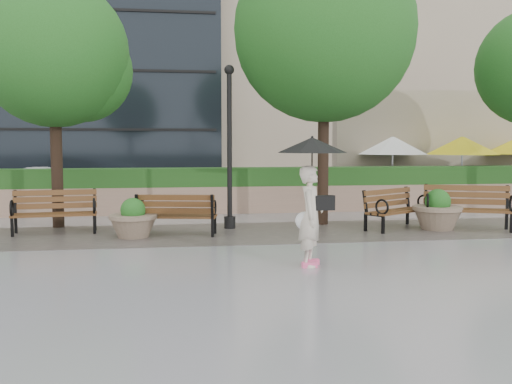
{
  "coord_description": "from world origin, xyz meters",
  "views": [
    {
      "loc": [
        -1.3,
        -10.06,
        2.11
      ],
      "look_at": [
        0.37,
        1.41,
        1.1
      ],
      "focal_mm": 40.0,
      "sensor_mm": 36.0,
      "label": 1
    }
  ],
  "objects": [
    {
      "name": "ground",
      "position": [
        0.0,
        0.0,
        0.0
      ],
      "size": [
        100.0,
        100.0,
        0.0
      ],
      "primitive_type": "plane",
      "color": "gray",
      "rests_on": "ground"
    },
    {
      "name": "cobble_strip",
      "position": [
        0.0,
        3.0,
        0.01
      ],
      "size": [
        28.0,
        3.2,
        0.01
      ],
      "primitive_type": "cube",
      "color": "#383330",
      "rests_on": "ground"
    },
    {
      "name": "hedge_wall",
      "position": [
        0.0,
        7.0,
        0.66
      ],
      "size": [
        24.0,
        0.8,
        1.35
      ],
      "color": "#9D7B65",
      "rests_on": "ground"
    },
    {
      "name": "cafe_wall",
      "position": [
        9.5,
        10.0,
        2.0
      ],
      "size": [
        10.0,
        0.6,
        4.0
      ],
      "primitive_type": "cube",
      "color": "tan",
      "rests_on": "ground"
    },
    {
      "name": "cafe_hedge",
      "position": [
        9.0,
        7.8,
        0.45
      ],
      "size": [
        8.0,
        0.5,
        0.9
      ],
      "primitive_type": "cube",
      "color": "#204818",
      "rests_on": "ground"
    },
    {
      "name": "asphalt_street",
      "position": [
        0.0,
        11.0,
        0.0
      ],
      "size": [
        40.0,
        7.0,
        0.0
      ],
      "primitive_type": "cube",
      "color": "black",
      "rests_on": "ground"
    },
    {
      "name": "bldg_stone",
      "position": [
        10.0,
        23.0,
        10.0
      ],
      "size": [
        18.0,
        10.0,
        20.0
      ],
      "primitive_type": "cube",
      "color": "tan",
      "rests_on": "ground"
    },
    {
      "name": "bench_1",
      "position": [
        -4.02,
        3.53,
        0.3
      ],
      "size": [
        1.93,
        0.93,
        1.0
      ],
      "rotation": [
        0.0,
        0.0,
        0.1
      ],
      "color": "brown",
      "rests_on": "ground"
    },
    {
      "name": "bench_2",
      "position": [
        -1.23,
        2.88,
        0.28
      ],
      "size": [
        1.87,
        1.03,
        0.95
      ],
      "rotation": [
        0.0,
        0.0,
        2.95
      ],
      "color": "brown",
      "rests_on": "ground"
    },
    {
      "name": "bench_3",
      "position": [
        4.06,
        3.07,
        0.29
      ],
      "size": [
        1.9,
        1.57,
        0.97
      ],
      "rotation": [
        0.0,
        0.0,
        0.57
      ],
      "color": "brown",
      "rests_on": "ground"
    },
    {
      "name": "bench_4",
      "position": [
        5.7,
        2.68,
        0.32
      ],
      "size": [
        2.12,
        1.45,
        1.07
      ],
      "rotation": [
        0.0,
        0.0,
        -0.37
      ],
      "color": "brown",
      "rests_on": "ground"
    },
    {
      "name": "planter_left",
      "position": [
        -2.19,
        2.72,
        0.35
      ],
      "size": [
        1.06,
        1.06,
        0.89
      ],
      "color": "#7F6B56",
      "rests_on": "ground"
    },
    {
      "name": "planter_right",
      "position": [
        5.02,
        2.84,
        0.39
      ],
      "size": [
        1.18,
        1.18,
        0.99
      ],
      "color": "#7F6B56",
      "rests_on": "ground"
    },
    {
      "name": "lamppost",
      "position": [
        0.06,
        3.74,
        1.74
      ],
      "size": [
        0.28,
        0.28,
        3.96
      ],
      "color": "black",
      "rests_on": "ground"
    },
    {
      "name": "tree_0",
      "position": [
        -3.98,
        4.63,
        4.17
      ],
      "size": [
        3.67,
        3.61,
        6.08
      ],
      "color": "black",
      "rests_on": "ground"
    },
    {
      "name": "tree_1",
      "position": [
        2.66,
        4.19,
        4.77
      ],
      "size": [
        4.57,
        4.57,
        7.18
      ],
      "color": "black",
      "rests_on": "ground"
    },
    {
      "name": "patio_umb_white",
      "position": [
        6.29,
        8.94,
        1.99
      ],
      "size": [
        2.5,
        2.5,
        2.3
      ],
      "color": "black",
      "rests_on": "ground"
    },
    {
      "name": "patio_umb_yellow_a",
      "position": [
        8.45,
        8.14,
        1.99
      ],
      "size": [
        2.5,
        2.5,
        2.3
      ],
      "color": "black",
      "rests_on": "ground"
    },
    {
      "name": "car_right",
      "position": [
        -5.43,
        9.95,
        0.63
      ],
      "size": [
        4.01,
        1.94,
        1.27
      ],
      "primitive_type": "imported",
      "rotation": [
        0.0,
        0.0,
        1.73
      ],
      "color": "silver",
      "rests_on": "ground"
    },
    {
      "name": "pedestrian",
      "position": [
        1.03,
        -0.65,
        1.33
      ],
      "size": [
        1.19,
        1.19,
        2.19
      ],
      "rotation": [
        0.0,
        0.0,
        1.18
      ],
      "color": "beige",
      "rests_on": "ground"
    }
  ]
}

